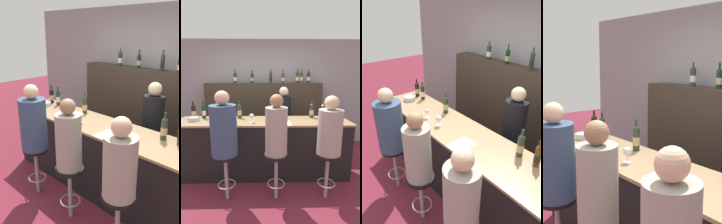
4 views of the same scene
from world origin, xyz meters
TOP-DOWN VIEW (x-y plane):
  - bar_counter at (0.00, 0.31)m, footprint 2.96×0.67m
  - wine_bottle_counter_0 at (-1.24, 0.50)m, footprint 0.07×0.07m
  - wine_bottle_counter_1 at (-1.06, 0.50)m, footprint 0.07×0.07m
  - wine_bottle_counter_2 at (-0.42, 0.50)m, footprint 0.07×0.07m
  - wine_bottle_backbar_0 at (-0.67, 1.64)m, footprint 0.08×0.08m
  - wine_bottle_backbar_1 at (-0.27, 1.64)m, footprint 0.07×0.07m
  - wine_glass_0 at (-0.45, 0.20)m, footprint 0.06×0.06m
  - wine_glass_1 at (-0.17, 0.20)m, footprint 0.08×0.08m
  - metal_bowl at (-1.17, 0.31)m, footprint 0.19×0.19m
  - tasting_menu at (0.35, 0.13)m, footprint 0.21×0.30m
  - bar_stool_left at (-0.50, -0.36)m, footprint 0.33×0.33m
  - guest_seated_left at (-0.50, -0.36)m, footprint 0.35×0.35m
  - guest_seated_middle at (0.20, -0.36)m, footprint 0.30×0.30m

SIDE VIEW (x-z plane):
  - bar_counter at x=0.00m, z-range 0.00..0.98m
  - bar_stool_left at x=-0.50m, z-range 0.18..0.86m
  - tasting_menu at x=0.35m, z-range 0.98..0.99m
  - metal_bowl at x=-1.17m, z-range 0.98..1.05m
  - guest_seated_middle at x=0.20m, z-range 0.63..1.45m
  - guest_seated_left at x=-0.50m, z-range 0.62..1.49m
  - wine_glass_0 at x=-0.45m, z-range 1.01..1.15m
  - wine_glass_1 at x=-0.17m, z-range 1.01..1.16m
  - wine_bottle_counter_0 at x=-1.24m, z-range 0.95..1.27m
  - wine_bottle_counter_1 at x=-1.06m, z-range 0.96..1.26m
  - wine_bottle_counter_2 at x=-0.42m, z-range 0.95..1.28m
  - wine_bottle_backbar_1 at x=-0.27m, z-range 1.53..1.84m
  - wine_bottle_backbar_0 at x=-0.67m, z-range 1.54..1.84m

